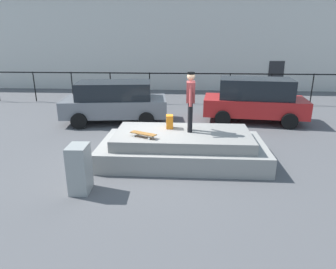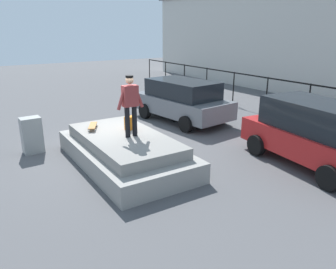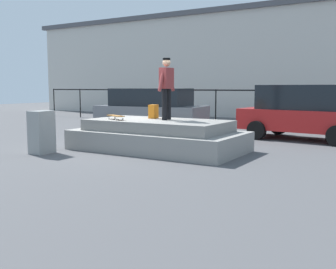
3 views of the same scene
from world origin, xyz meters
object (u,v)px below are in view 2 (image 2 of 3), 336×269
Objects in this scene: skateboard at (93,126)px; utility_box at (32,135)px; skateboarder at (130,102)px; car_grey_hatchback_near at (182,100)px; car_red_hatchback_mid at (316,133)px; backpack at (130,123)px.

utility_box is (-1.29, -1.54, -0.39)m from skateboard.
skateboard is (-1.28, -0.66, -0.89)m from skateboarder.
utility_box is (0.59, -6.16, -0.34)m from car_grey_hatchback_near.
car_red_hatchback_mid reaches higher than utility_box.
skateboarder is 0.39× the size of car_red_hatchback_mid.
backpack is 4.49m from car_grey_hatchback_near.
car_red_hatchback_mid is at bearing 51.19° from skateboard.
utility_box is at bearing -84.55° from car_grey_hatchback_near.
utility_box is at bearing -43.93° from backpack.
car_grey_hatchback_near is at bearing -175.75° from car_red_hatchback_mid.
car_grey_hatchback_near is 5.96m from car_red_hatchback_mid.
car_grey_hatchback_near is 1.02× the size of car_red_hatchback_mid.
backpack is at bearing -55.45° from car_grey_hatchback_near.
utility_box is (-5.36, -6.60, -0.39)m from car_red_hatchback_mid.
skateboard is 4.98m from car_grey_hatchback_near.
skateboarder is at bearing 27.38° from skateboard.
car_grey_hatchback_near is (-2.55, 3.70, -0.15)m from backpack.
skateboarder reaches higher than car_grey_hatchback_near.
backpack is 5.36m from car_red_hatchback_mid.
skateboarder is 1.49× the size of utility_box.
skateboard is at bearing -41.52° from backpack.
car_grey_hatchback_near is at bearing 112.09° from skateboard.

